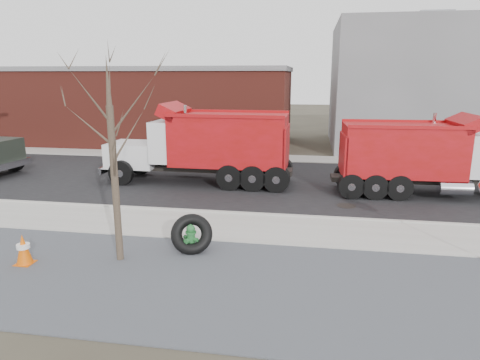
% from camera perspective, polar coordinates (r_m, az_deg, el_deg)
% --- Properties ---
extents(ground, '(120.00, 120.00, 0.00)m').
position_cam_1_polar(ground, '(13.29, 1.94, -6.95)').
color(ground, '#383328').
rests_on(ground, ground).
extents(gravel_verge, '(60.00, 5.00, 0.03)m').
position_cam_1_polar(gravel_verge, '(10.12, -0.73, -13.83)').
color(gravel_verge, slate).
rests_on(gravel_verge, ground).
extents(sidewalk, '(60.00, 2.50, 0.06)m').
position_cam_1_polar(sidewalk, '(13.51, 2.08, -6.46)').
color(sidewalk, '#9E9B93').
rests_on(sidewalk, ground).
extents(curb, '(60.00, 0.15, 0.11)m').
position_cam_1_polar(curb, '(14.72, 2.74, -4.64)').
color(curb, '#9E9B93').
rests_on(curb, ground).
extents(road, '(60.00, 9.40, 0.02)m').
position_cam_1_polar(road, '(19.27, 4.39, -0.34)').
color(road, black).
rests_on(road, ground).
extents(far_sidewalk, '(60.00, 2.00, 0.06)m').
position_cam_1_polar(far_sidewalk, '(24.82, 5.58, 2.88)').
color(far_sidewalk, '#9E9B93').
rests_on(far_sidewalk, ground).
extents(building_grey, '(12.00, 10.00, 8.00)m').
position_cam_1_polar(building_grey, '(31.22, 23.63, 11.39)').
color(building_grey, gray).
rests_on(building_grey, ground).
extents(building_brick, '(20.20, 8.20, 5.30)m').
position_cam_1_polar(building_brick, '(31.60, -12.31, 9.78)').
color(building_brick, maroon).
rests_on(building_brick, ground).
extents(bare_tree, '(3.20, 3.20, 5.20)m').
position_cam_1_polar(bare_tree, '(10.93, -16.76, 5.80)').
color(bare_tree, '#382D23').
rests_on(bare_tree, ground).
extents(fire_hydrant, '(0.45, 0.45, 0.81)m').
position_cam_1_polar(fire_hydrant, '(11.76, -6.57, -7.93)').
color(fire_hydrant, '#2A6F35').
rests_on(fire_hydrant, ground).
extents(truck_tire, '(1.31, 1.12, 1.13)m').
position_cam_1_polar(truck_tire, '(11.79, -6.47, -7.18)').
color(truck_tire, black).
rests_on(truck_tire, ground).
extents(traffic_cone_far, '(0.42, 0.42, 0.81)m').
position_cam_1_polar(traffic_cone_far, '(12.28, -26.90, -8.28)').
color(traffic_cone_far, '#DF5807').
rests_on(traffic_cone_far, ground).
extents(dump_truck_red_a, '(7.97, 2.47, 3.21)m').
position_cam_1_polar(dump_truck_red_a, '(18.44, 23.59, 3.05)').
color(dump_truck_red_a, black).
rests_on(dump_truck_red_a, ground).
extents(dump_truck_red_b, '(8.28, 2.50, 3.50)m').
position_cam_1_polar(dump_truck_red_b, '(18.87, -4.54, 4.85)').
color(dump_truck_red_b, black).
rests_on(dump_truck_red_b, ground).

